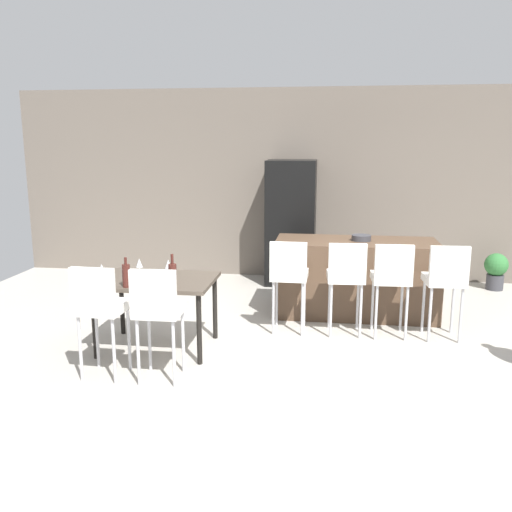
{
  "coord_description": "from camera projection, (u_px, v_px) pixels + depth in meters",
  "views": [
    {
      "loc": [
        -0.01,
        -5.56,
        2.11
      ],
      "look_at": [
        -0.83,
        0.33,
        0.85
      ],
      "focal_mm": 38.14,
      "sensor_mm": 36.0,
      "label": 1
    }
  ],
  "objects": [
    {
      "name": "wine_bottle_inner",
      "position": [
        126.0,
        275.0,
        5.18
      ],
      "size": [
        0.08,
        0.08,
        0.29
      ],
      "color": "#471E19",
      "rests_on": "dining_table"
    },
    {
      "name": "bar_chair_right",
      "position": [
        392.0,
        275.0,
        5.83
      ],
      "size": [
        0.42,
        0.42,
        1.05
      ],
      "color": "silver",
      "rests_on": "ground_plane"
    },
    {
      "name": "wine_glass_middle",
      "position": [
        139.0,
        263.0,
        5.64
      ],
      "size": [
        0.07,
        0.07,
        0.17
      ],
      "color": "silver",
      "rests_on": "dining_table"
    },
    {
      "name": "wine_glass_right",
      "position": [
        168.0,
        264.0,
        5.59
      ],
      "size": [
        0.07,
        0.07,
        0.17
      ],
      "color": "silver",
      "rests_on": "dining_table"
    },
    {
      "name": "bar_chair_middle",
      "position": [
        346.0,
        274.0,
        5.9
      ],
      "size": [
        0.42,
        0.42,
        1.05
      ],
      "color": "silver",
      "rests_on": "ground_plane"
    },
    {
      "name": "kitchen_island",
      "position": [
        355.0,
        277.0,
        6.71
      ],
      "size": [
        1.96,
        0.84,
        0.92
      ],
      "primitive_type": "cube",
      "color": "#4C3828",
      "rests_on": "ground_plane"
    },
    {
      "name": "bar_chair_far",
      "position": [
        446.0,
        277.0,
        5.76
      ],
      "size": [
        0.42,
        0.42,
        1.05
      ],
      "color": "silver",
      "rests_on": "ground_plane"
    },
    {
      "name": "bar_chair_left",
      "position": [
        289.0,
        272.0,
        5.98
      ],
      "size": [
        0.41,
        0.41,
        1.05
      ],
      "color": "silver",
      "rests_on": "ground_plane"
    },
    {
      "name": "refrigerator",
      "position": [
        291.0,
        222.0,
        8.1
      ],
      "size": [
        0.72,
        0.68,
        1.84
      ],
      "primitive_type": "cube",
      "color": "black",
      "rests_on": "ground_plane"
    },
    {
      "name": "dining_chair_near",
      "position": [
        100.0,
        304.0,
        4.8
      ],
      "size": [
        0.42,
        0.42,
        1.05
      ],
      "color": "silver",
      "rests_on": "ground_plane"
    },
    {
      "name": "potted_plant",
      "position": [
        496.0,
        269.0,
        7.82
      ],
      "size": [
        0.33,
        0.33,
        0.53
      ],
      "color": "#38383D",
      "rests_on": "ground_plane"
    },
    {
      "name": "ground_plane",
      "position": [
        328.0,
        342.0,
        5.82
      ],
      "size": [
        10.0,
        10.0,
        0.0
      ],
      "primitive_type": "plane",
      "color": "#ADA89E"
    },
    {
      "name": "back_wall",
      "position": [
        333.0,
        185.0,
        8.34
      ],
      "size": [
        10.0,
        0.12,
        2.9
      ],
      "primitive_type": "cube",
      "color": "#665B51",
      "rests_on": "ground_plane"
    },
    {
      "name": "dining_chair_far",
      "position": [
        158.0,
        306.0,
        4.73
      ],
      "size": [
        0.41,
        0.41,
        1.05
      ],
      "color": "silver",
      "rests_on": "ground_plane"
    },
    {
      "name": "wine_bottle_end",
      "position": [
        173.0,
        274.0,
        5.26
      ],
      "size": [
        0.08,
        0.08,
        0.31
      ],
      "color": "#471E19",
      "rests_on": "dining_table"
    },
    {
      "name": "wine_glass_left",
      "position": [
        102.0,
        269.0,
        5.39
      ],
      "size": [
        0.07,
        0.07,
        0.17
      ],
      "color": "silver",
      "rests_on": "dining_table"
    },
    {
      "name": "fruit_bowl",
      "position": [
        361.0,
        238.0,
        6.61
      ],
      "size": [
        0.23,
        0.23,
        0.07
      ],
      "primitive_type": "cylinder",
      "color": "#333338",
      "rests_on": "kitchen_island"
    },
    {
      "name": "dining_table",
      "position": [
        156.0,
        286.0,
        5.53
      ],
      "size": [
        1.17,
        0.83,
        0.74
      ],
      "color": "#4C4238",
      "rests_on": "ground_plane"
    }
  ]
}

